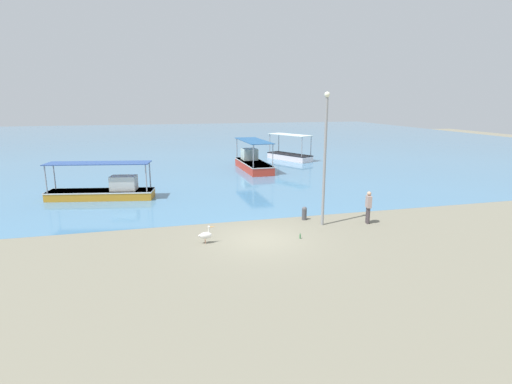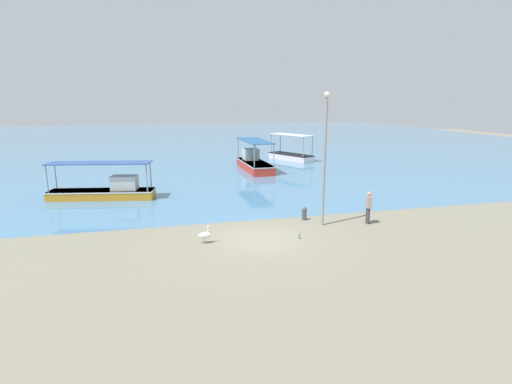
{
  "view_description": "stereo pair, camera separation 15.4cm",
  "coord_description": "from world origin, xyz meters",
  "px_view_note": "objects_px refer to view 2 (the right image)",
  "views": [
    {
      "loc": [
        -4.6,
        -16.76,
        6.24
      ],
      "look_at": [
        0.73,
        3.92,
        1.32
      ],
      "focal_mm": 28.0,
      "sensor_mm": 36.0,
      "label": 1
    },
    {
      "loc": [
        -4.45,
        -16.79,
        6.24
      ],
      "look_at": [
        0.73,
        3.92,
        1.32
      ],
      "focal_mm": 28.0,
      "sensor_mm": 36.0,
      "label": 2
    }
  ],
  "objects_px": {
    "mooring_bollard": "(304,213)",
    "fisherman_standing": "(368,207)",
    "fishing_boat_far_left": "(291,155)",
    "glass_bottle": "(300,236)",
    "pelican": "(205,235)",
    "fishing_boat_center": "(106,190)",
    "lamp_post": "(325,153)",
    "fishing_boat_outer": "(254,163)"
  },
  "relations": [
    {
      "from": "fisherman_standing",
      "to": "glass_bottle",
      "type": "xyz_separation_m",
      "value": [
        -4.23,
        -1.36,
        -0.8
      ]
    },
    {
      "from": "lamp_post",
      "to": "mooring_bollard",
      "type": "xyz_separation_m",
      "value": [
        -0.57,
        1.08,
        -3.3
      ]
    },
    {
      "from": "pelican",
      "to": "mooring_bollard",
      "type": "xyz_separation_m",
      "value": [
        5.56,
        2.28,
        0.01
      ]
    },
    {
      "from": "pelican",
      "to": "mooring_bollard",
      "type": "distance_m",
      "value": 6.01
    },
    {
      "from": "mooring_bollard",
      "to": "fisherman_standing",
      "type": "xyz_separation_m",
      "value": [
        2.96,
        -1.41,
        0.52
      ]
    },
    {
      "from": "pelican",
      "to": "fishing_boat_center",
      "type": "bearing_deg",
      "value": 117.99
    },
    {
      "from": "fishing_boat_far_left",
      "to": "lamp_post",
      "type": "distance_m",
      "value": 23.0
    },
    {
      "from": "fishing_boat_far_left",
      "to": "pelican",
      "type": "xyz_separation_m",
      "value": [
        -11.99,
        -23.21,
        -0.15
      ]
    },
    {
      "from": "pelican",
      "to": "mooring_bollard",
      "type": "bearing_deg",
      "value": 22.26
    },
    {
      "from": "lamp_post",
      "to": "fishing_boat_far_left",
      "type": "bearing_deg",
      "value": 75.09
    },
    {
      "from": "fishing_boat_center",
      "to": "lamp_post",
      "type": "distance_m",
      "value": 14.6
    },
    {
      "from": "fisherman_standing",
      "to": "lamp_post",
      "type": "bearing_deg",
      "value": 172.04
    },
    {
      "from": "pelican",
      "to": "lamp_post",
      "type": "distance_m",
      "value": 7.07
    },
    {
      "from": "lamp_post",
      "to": "mooring_bollard",
      "type": "height_order",
      "value": "lamp_post"
    },
    {
      "from": "fisherman_standing",
      "to": "fishing_boat_center",
      "type": "bearing_deg",
      "value": 146.89
    },
    {
      "from": "fishing_boat_outer",
      "to": "fishing_boat_far_left",
      "type": "bearing_deg",
      "value": 43.54
    },
    {
      "from": "pelican",
      "to": "glass_bottle",
      "type": "distance_m",
      "value": 4.33
    },
    {
      "from": "fishing_boat_center",
      "to": "mooring_bollard",
      "type": "relative_size",
      "value": 9.5
    },
    {
      "from": "fishing_boat_center",
      "to": "fisherman_standing",
      "type": "distance_m",
      "value": 16.41
    },
    {
      "from": "lamp_post",
      "to": "fishing_boat_outer",
      "type": "bearing_deg",
      "value": 88.07
    },
    {
      "from": "mooring_bollard",
      "to": "glass_bottle",
      "type": "height_order",
      "value": "mooring_bollard"
    },
    {
      "from": "fisherman_standing",
      "to": "glass_bottle",
      "type": "distance_m",
      "value": 4.51
    },
    {
      "from": "fishing_boat_center",
      "to": "lamp_post",
      "type": "xyz_separation_m",
      "value": [
        11.36,
        -8.63,
        3.11
      ]
    },
    {
      "from": "fishing_boat_far_left",
      "to": "fishing_boat_center",
      "type": "height_order",
      "value": "fishing_boat_far_left"
    },
    {
      "from": "fishing_boat_far_left",
      "to": "mooring_bollard",
      "type": "xyz_separation_m",
      "value": [
        -6.43,
        -20.93,
        -0.14
      ]
    },
    {
      "from": "fishing_boat_far_left",
      "to": "mooring_bollard",
      "type": "distance_m",
      "value": 21.9
    },
    {
      "from": "fishing_boat_far_left",
      "to": "glass_bottle",
      "type": "relative_size",
      "value": 20.33
    },
    {
      "from": "glass_bottle",
      "to": "fishing_boat_outer",
      "type": "bearing_deg",
      "value": 82.64
    },
    {
      "from": "fishing_boat_far_left",
      "to": "pelican",
      "type": "height_order",
      "value": "fishing_boat_far_left"
    },
    {
      "from": "pelican",
      "to": "mooring_bollard",
      "type": "height_order",
      "value": "pelican"
    },
    {
      "from": "fishing_boat_outer",
      "to": "fisherman_standing",
      "type": "xyz_separation_m",
      "value": [
        1.81,
        -17.32,
        0.25
      ]
    },
    {
      "from": "glass_bottle",
      "to": "fishing_boat_center",
      "type": "bearing_deg",
      "value": 132.68
    },
    {
      "from": "lamp_post",
      "to": "fisherman_standing",
      "type": "distance_m",
      "value": 3.68
    },
    {
      "from": "pelican",
      "to": "fishing_boat_outer",
      "type": "bearing_deg",
      "value": 69.76
    },
    {
      "from": "fishing_boat_far_left",
      "to": "mooring_bollard",
      "type": "bearing_deg",
      "value": -107.07
    },
    {
      "from": "fisherman_standing",
      "to": "fishing_boat_far_left",
      "type": "bearing_deg",
      "value": 81.16
    },
    {
      "from": "glass_bottle",
      "to": "fisherman_standing",
      "type": "bearing_deg",
      "value": 17.85
    },
    {
      "from": "lamp_post",
      "to": "fisherman_standing",
      "type": "relative_size",
      "value": 3.93
    },
    {
      "from": "fishing_boat_outer",
      "to": "fisherman_standing",
      "type": "distance_m",
      "value": 17.42
    },
    {
      "from": "fishing_boat_center",
      "to": "mooring_bollard",
      "type": "bearing_deg",
      "value": -35.0
    },
    {
      "from": "fishing_boat_center",
      "to": "pelican",
      "type": "bearing_deg",
      "value": -62.01
    },
    {
      "from": "fishing_boat_outer",
      "to": "mooring_bollard",
      "type": "height_order",
      "value": "fishing_boat_outer"
    }
  ]
}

